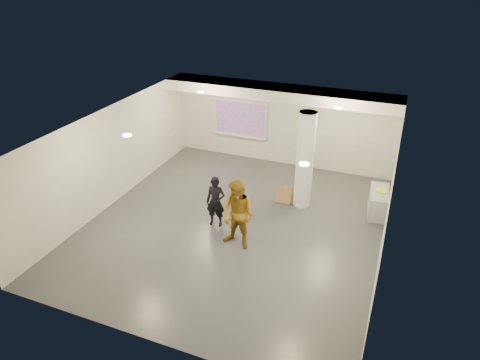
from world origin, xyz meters
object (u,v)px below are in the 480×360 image
at_px(woman, 216,202).
at_px(man, 238,215).
at_px(credenza, 378,202).
at_px(projection_screen, 240,119).
at_px(column, 305,161).

bearing_deg(woman, man, -44.21).
distance_m(credenza, woman, 4.84).
relative_size(projection_screen, man, 1.10).
height_order(credenza, woman, woman).
relative_size(projection_screen, woman, 1.40).
height_order(column, projection_screen, column).
height_order(projection_screen, credenza, projection_screen).
bearing_deg(column, projection_screen, 139.44).
bearing_deg(column, man, -111.04).
bearing_deg(woman, credenza, 21.49).
relative_size(column, woman, 2.00).
distance_m(credenza, man, 4.51).
distance_m(projection_screen, credenza, 5.91).
xyz_separation_m(projection_screen, credenza, (5.32, -2.29, -1.16)).
xyz_separation_m(projection_screen, woman, (1.10, -4.64, -0.78)).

